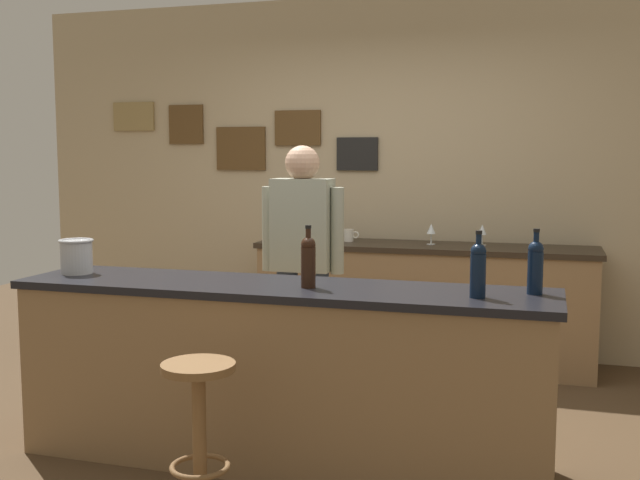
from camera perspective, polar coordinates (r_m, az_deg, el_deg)
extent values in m
plane|color=#4C3823|center=(4.40, -1.15, -14.40)|extent=(10.00, 10.00, 0.00)
cube|color=tan|center=(6.07, 4.76, 4.88)|extent=(6.00, 0.06, 2.80)
cube|color=#997F4C|center=(6.85, -13.84, 9.02)|extent=(0.39, 0.02, 0.25)
cube|color=brown|center=(6.60, -10.04, 8.56)|extent=(0.31, 0.02, 0.33)
cube|color=brown|center=(6.39, -5.97, 6.87)|extent=(0.43, 0.02, 0.36)
cube|color=brown|center=(6.22, -1.69, 8.43)|extent=(0.39, 0.02, 0.28)
cube|color=black|center=(6.07, 2.82, 6.49)|extent=(0.34, 0.02, 0.26)
cube|color=olive|center=(3.90, -3.00, -10.34)|extent=(2.67, 0.57, 0.88)
cube|color=black|center=(3.79, -3.04, -3.67)|extent=(2.72, 0.60, 0.04)
cube|color=olive|center=(5.74, 7.79, -5.01)|extent=(2.45, 0.53, 0.86)
cube|color=#2D2319|center=(5.67, 7.86, -0.54)|extent=(2.50, 0.56, 0.04)
cylinder|color=#384766|center=(4.69, -0.13, -7.55)|extent=(0.13, 0.13, 0.86)
cylinder|color=#384766|center=(4.75, -2.46, -7.37)|extent=(0.13, 0.13, 0.86)
cube|color=#9EA38E|center=(4.60, -1.33, 1.15)|extent=(0.36, 0.20, 0.56)
sphere|color=tan|center=(4.58, -1.34, 5.82)|extent=(0.21, 0.21, 0.21)
cylinder|color=#9EA38E|center=(4.54, 1.32, 0.70)|extent=(0.08, 0.08, 0.52)
cylinder|color=#9EA38E|center=(4.68, -3.89, 0.86)|extent=(0.08, 0.08, 0.52)
cylinder|color=brown|center=(3.43, -9.05, -14.91)|extent=(0.06, 0.06, 0.65)
torus|color=brown|center=(3.46, -9.02, -16.49)|extent=(0.26, 0.26, 0.02)
cylinder|color=brown|center=(3.32, -9.16, -9.43)|extent=(0.32, 0.32, 0.03)
cylinder|color=black|center=(3.68, -0.89, -2.07)|extent=(0.07, 0.07, 0.20)
sphere|color=black|center=(3.66, -0.89, -0.33)|extent=(0.07, 0.07, 0.07)
cylinder|color=black|center=(3.66, -0.89, 0.17)|extent=(0.03, 0.03, 0.09)
cylinder|color=black|center=(3.66, -0.89, 1.00)|extent=(0.03, 0.03, 0.02)
cylinder|color=black|center=(3.50, 11.80, -2.66)|extent=(0.07, 0.07, 0.20)
sphere|color=black|center=(3.48, 11.84, -0.83)|extent=(0.07, 0.07, 0.07)
cylinder|color=black|center=(3.48, 11.85, -0.30)|extent=(0.03, 0.03, 0.09)
cylinder|color=black|center=(3.47, 11.87, 0.57)|extent=(0.03, 0.03, 0.02)
cylinder|color=black|center=(3.65, 15.89, -2.39)|extent=(0.07, 0.07, 0.20)
sphere|color=black|center=(3.63, 15.95, -0.64)|extent=(0.07, 0.07, 0.07)
cylinder|color=black|center=(3.63, 15.96, -0.13)|extent=(0.03, 0.03, 0.09)
cylinder|color=black|center=(3.62, 15.99, 0.70)|extent=(0.03, 0.03, 0.02)
cylinder|color=#B7BABF|center=(4.33, -17.86, -1.23)|extent=(0.17, 0.17, 0.18)
torus|color=#B7BABF|center=(4.32, -17.90, -0.05)|extent=(0.19, 0.19, 0.02)
cylinder|color=silver|center=(5.75, 0.88, -0.16)|extent=(0.06, 0.06, 0.00)
cylinder|color=silver|center=(5.75, 0.88, 0.24)|extent=(0.01, 0.01, 0.07)
cone|color=silver|center=(5.74, 0.88, 0.98)|extent=(0.07, 0.07, 0.08)
cylinder|color=silver|center=(5.68, 8.35, -0.30)|extent=(0.06, 0.06, 0.00)
cylinder|color=silver|center=(5.68, 8.36, 0.10)|extent=(0.01, 0.01, 0.07)
cone|color=silver|center=(5.67, 8.37, 0.85)|extent=(0.07, 0.07, 0.08)
cylinder|color=silver|center=(5.69, 12.09, -0.38)|extent=(0.06, 0.06, 0.00)
cylinder|color=silver|center=(5.68, 12.10, 0.02)|extent=(0.01, 0.01, 0.07)
cone|color=silver|center=(5.67, 12.12, 0.78)|extent=(0.07, 0.07, 0.08)
cylinder|color=silver|center=(5.81, 2.15, 0.36)|extent=(0.08, 0.08, 0.09)
torus|color=silver|center=(5.80, 2.70, 0.39)|extent=(0.06, 0.01, 0.06)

